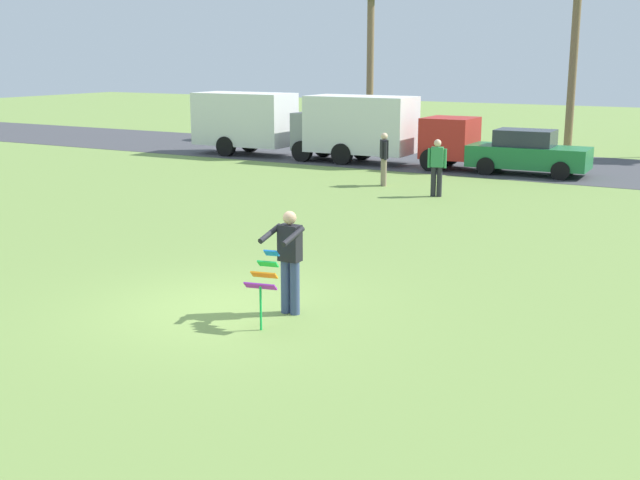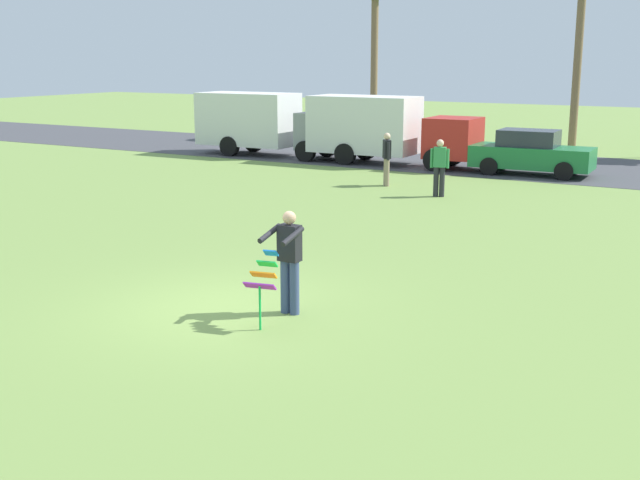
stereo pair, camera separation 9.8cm
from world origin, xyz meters
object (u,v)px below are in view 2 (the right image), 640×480
object	(u,v)px
parked_truck_grey_van	(264,122)
parked_car_green	(531,153)
person_walker_far	(439,166)
person_kite_flyer	(289,258)
kite_held	(264,278)
parked_truck_red_cab	(383,128)
person_walker_near	(387,157)

from	to	relation	value
parked_truck_grey_van	parked_car_green	size ratio (longest dim) A/B	1.58
person_walker_far	person_kite_flyer	bearing A→B (deg)	-80.08
person_kite_flyer	person_walker_far	size ratio (longest dim) A/B	1.00
person_kite_flyer	kite_held	distance (m)	0.77
parked_truck_grey_van	person_walker_far	distance (m)	11.83
parked_truck_red_cab	person_walker_near	bearing A→B (deg)	-63.22
parked_truck_red_cab	parked_car_green	distance (m)	5.87
kite_held	parked_truck_grey_van	size ratio (longest dim) A/B	0.18
person_kite_flyer	parked_truck_red_cab	world-z (taller)	parked_truck_red_cab
parked_truck_grey_van	parked_truck_red_cab	xyz separation A→B (m)	(5.55, -0.00, 0.00)
kite_held	person_walker_near	bearing A→B (deg)	107.58
person_kite_flyer	kite_held	xyz separation A→B (m)	(0.00, -0.76, -0.15)
person_kite_flyer	parked_car_green	size ratio (longest dim) A/B	0.41
kite_held	person_walker_far	size ratio (longest dim) A/B	0.68
person_walker_near	kite_held	bearing A→B (deg)	-72.42
kite_held	parked_truck_grey_van	bearing A→B (deg)	123.63
parked_truck_grey_van	person_walker_near	xyz separation A→B (m)	(7.98, -4.81, -0.48)
parked_car_green	person_kite_flyer	bearing A→B (deg)	-86.99
kite_held	person_walker_near	size ratio (longest dim) A/B	0.68
kite_held	person_walker_near	world-z (taller)	person_walker_near
person_kite_flyer	parked_truck_grey_van	distance (m)	21.62
parked_truck_red_cab	person_walker_far	xyz separation A→B (m)	(4.69, -5.90, -0.48)
parked_truck_grey_van	person_walker_far	size ratio (longest dim) A/B	3.89
kite_held	parked_car_green	xyz separation A→B (m)	(-0.94, 18.51, -0.03)
person_kite_flyer	parked_car_green	world-z (taller)	person_kite_flyer
parked_truck_grey_van	parked_car_green	xyz separation A→B (m)	(11.38, -0.00, -0.64)
parked_truck_red_cab	person_walker_near	size ratio (longest dim) A/B	3.89
parked_truck_grey_van	person_walker_near	distance (m)	9.33
kite_held	parked_car_green	size ratio (longest dim) A/B	0.28
kite_held	parked_truck_grey_van	distance (m)	22.25
parked_car_green	person_walker_far	distance (m)	6.01
parked_truck_grey_van	person_kite_flyer	bearing A→B (deg)	-55.27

